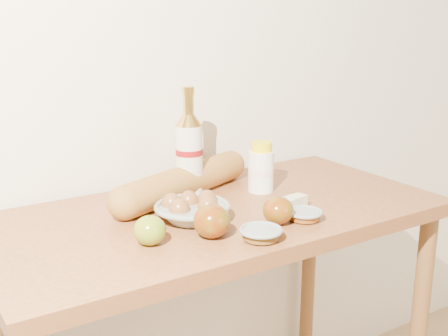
# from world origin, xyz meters

# --- Properties ---
(back_wall) EXTENTS (3.50, 0.02, 2.60)m
(back_wall) POSITION_xyz_m (0.00, 1.51, 1.30)
(back_wall) COLOR silver
(back_wall) RESTS_ON ground
(table) EXTENTS (1.20, 0.60, 0.90)m
(table) POSITION_xyz_m (0.00, 1.18, 0.78)
(table) COLOR #9E5F32
(table) RESTS_ON ground
(bourbon_bottle) EXTENTS (0.08, 0.08, 0.31)m
(bourbon_bottle) POSITION_xyz_m (-0.01, 1.32, 1.03)
(bourbon_bottle) COLOR beige
(bourbon_bottle) RESTS_ON table
(cream_bottle) EXTENTS (0.09, 0.09, 0.15)m
(cream_bottle) POSITION_xyz_m (0.19, 1.25, 0.97)
(cream_bottle) COLOR white
(cream_bottle) RESTS_ON table
(egg_bowl) EXTENTS (0.24, 0.24, 0.07)m
(egg_bowl) POSITION_xyz_m (-0.10, 1.15, 0.93)
(egg_bowl) COLOR gray
(egg_bowl) RESTS_ON table
(baguette) EXTENTS (0.53, 0.28, 0.09)m
(baguette) POSITION_xyz_m (-0.03, 1.32, 0.94)
(baguette) COLOR #B68037
(baguette) RESTS_ON table
(apple_yellowgreen) EXTENTS (0.09, 0.09, 0.07)m
(apple_yellowgreen) POSITION_xyz_m (-0.25, 1.06, 0.93)
(apple_yellowgreen) COLOR olive
(apple_yellowgreen) RESTS_ON table
(apple_redgreen_front) EXTENTS (0.09, 0.09, 0.08)m
(apple_redgreen_front) POSITION_xyz_m (-0.11, 1.02, 0.94)
(apple_redgreen_front) COLOR #8B0707
(apple_redgreen_front) RESTS_ON table
(apple_redgreen_right) EXTENTS (0.09, 0.09, 0.07)m
(apple_redgreen_right) POSITION_xyz_m (0.07, 1.01, 0.94)
(apple_redgreen_right) COLOR #930A08
(apple_redgreen_right) RESTS_ON table
(sugar_bowl) EXTENTS (0.11, 0.11, 0.03)m
(sugar_bowl) POSITION_xyz_m (-0.03, 0.95, 0.92)
(sugar_bowl) COLOR gray
(sugar_bowl) RESTS_ON table
(syrup_bowl) EXTENTS (0.11, 0.11, 0.03)m
(syrup_bowl) POSITION_xyz_m (0.14, 0.99, 0.91)
(syrup_bowl) COLOR gray
(syrup_bowl) RESTS_ON table
(butter_stick) EXTENTS (0.13, 0.06, 0.04)m
(butter_stick) POSITION_xyz_m (0.15, 1.07, 0.92)
(butter_stick) COLOR beige
(butter_stick) RESTS_ON table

